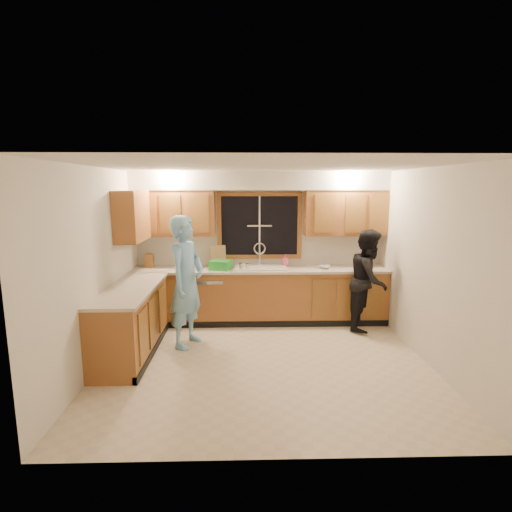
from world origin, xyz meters
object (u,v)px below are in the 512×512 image
at_px(knife_block, 150,261).
at_px(dish_crate, 221,265).
at_px(stove, 118,337).
at_px(woman, 369,280).
at_px(bowl, 324,267).
at_px(dishwasher, 209,298).
at_px(soap_bottle, 285,260).
at_px(man, 186,282).
at_px(sink, 260,271).

relative_size(knife_block, dish_crate, 0.73).
distance_m(stove, woman, 3.81).
relative_size(knife_block, bowl, 1.22).
xyz_separation_m(dishwasher, bowl, (1.92, -0.04, 0.53)).
distance_m(dishwasher, stove, 2.04).
bearing_deg(stove, soap_bottle, 41.94).
distance_m(man, woman, 2.86).
height_order(sink, dishwasher, sink).
bearing_deg(knife_block, bowl, 1.26).
relative_size(stove, woman, 0.56).
bearing_deg(sink, knife_block, 176.68).
bearing_deg(knife_block, man, -50.61).
bearing_deg(dish_crate, woman, -7.64).
height_order(man, knife_block, man).
xyz_separation_m(sink, man, (-1.08, -1.00, 0.07)).
distance_m(man, bowl, 2.34).
bearing_deg(man, sink, -25.42).
xyz_separation_m(knife_block, soap_bottle, (2.29, 0.08, -0.02)).
bearing_deg(sink, dishwasher, -179.01).
xyz_separation_m(stove, man, (0.72, 0.83, 0.49)).
bearing_deg(woman, sink, 105.14).
distance_m(man, knife_block, 1.35).
bearing_deg(dishwasher, soap_bottle, 8.80).
distance_m(dish_crate, soap_bottle, 1.12).
xyz_separation_m(woman, dish_crate, (-2.36, 0.32, 0.19)).
relative_size(woman, bowl, 8.40).
distance_m(stove, soap_bottle, 3.06).
xyz_separation_m(stove, dish_crate, (1.15, 1.74, 0.54)).
relative_size(dish_crate, bowl, 1.68).
distance_m(woman, knife_block, 3.61).
bearing_deg(sink, dish_crate, -172.93).
bearing_deg(soap_bottle, knife_block, -178.07).
height_order(knife_block, bowl, knife_block).
xyz_separation_m(sink, stove, (-1.80, -1.82, -0.41)).
relative_size(sink, stove, 0.96).
height_order(sink, dish_crate, sink).
relative_size(knife_block, soap_bottle, 1.17).
xyz_separation_m(man, woman, (2.79, 0.60, -0.13)).
distance_m(dishwasher, woman, 2.62).
distance_m(sink, soap_bottle, 0.50).
relative_size(dishwasher, stove, 0.91).
bearing_deg(dishwasher, man, -103.03).
height_order(knife_block, soap_bottle, knife_block).
relative_size(man, dish_crate, 5.84).
bearing_deg(sink, woman, -13.07).
height_order(dishwasher, bowl, bowl).
distance_m(sink, man, 1.47).
distance_m(dish_crate, bowl, 1.72).
distance_m(woman, dish_crate, 2.39).
height_order(man, dish_crate, man).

